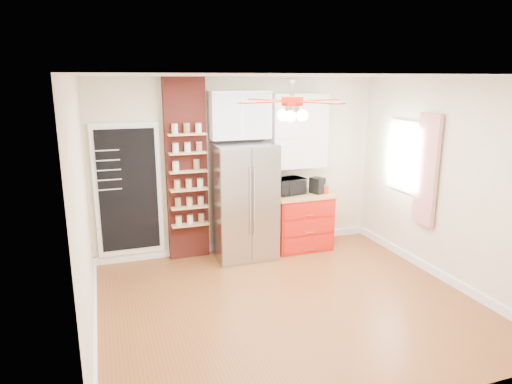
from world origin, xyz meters
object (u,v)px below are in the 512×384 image
object	(u,v)px
fridge	(244,201)
canister_left	(326,189)
red_cabinet	(301,221)
coffee_maker	(317,185)
ceiling_fan	(292,102)
toaster_oven	(289,186)
pantry_jar_oats	(176,167)

from	to	relation	value
fridge	canister_left	bearing A→B (deg)	-2.27
red_cabinet	coffee_maker	xyz separation A→B (m)	(0.25, -0.04, 0.57)
fridge	ceiling_fan	size ratio (longest dim) A/B	1.25
fridge	toaster_oven	size ratio (longest dim) A/B	3.76
toaster_oven	canister_left	bearing A→B (deg)	-28.18
canister_left	coffee_maker	bearing A→B (deg)	153.10
fridge	toaster_oven	bearing A→B (deg)	7.42
fridge	pantry_jar_oats	distance (m)	1.14
fridge	pantry_jar_oats	xyz separation A→B (m)	(-0.98, 0.13, 0.57)
ceiling_fan	toaster_oven	size ratio (longest dim) A/B	3.01
canister_left	pantry_jar_oats	distance (m)	2.38
ceiling_fan	pantry_jar_oats	xyz separation A→B (m)	(-1.03, 1.76, -0.98)
fridge	ceiling_fan	world-z (taller)	ceiling_fan
pantry_jar_oats	red_cabinet	bearing A→B (deg)	-2.32
coffee_maker	canister_left	bearing A→B (deg)	-48.13
fridge	coffee_maker	world-z (taller)	fridge
coffee_maker	pantry_jar_oats	size ratio (longest dim) A/B	1.79
fridge	pantry_jar_oats	world-z (taller)	fridge
canister_left	red_cabinet	bearing A→B (deg)	164.43
ceiling_fan	toaster_oven	xyz separation A→B (m)	(0.72, 1.73, -1.40)
red_cabinet	ceiling_fan	xyz separation A→B (m)	(-0.92, -1.68, 1.97)
red_cabinet	coffee_maker	distance (m)	0.63
fridge	ceiling_fan	distance (m)	2.25
toaster_oven	canister_left	size ratio (longest dim) A/B	3.55
fridge	coffee_maker	bearing A→B (deg)	0.35
fridge	toaster_oven	distance (m)	0.80
coffee_maker	fridge	bearing A→B (deg)	159.12
ceiling_fan	pantry_jar_oats	world-z (taller)	ceiling_fan
ceiling_fan	toaster_oven	world-z (taller)	ceiling_fan
fridge	pantry_jar_oats	bearing A→B (deg)	172.52
toaster_oven	fridge	bearing A→B (deg)	174.47
toaster_oven	red_cabinet	bearing A→B (deg)	-27.51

